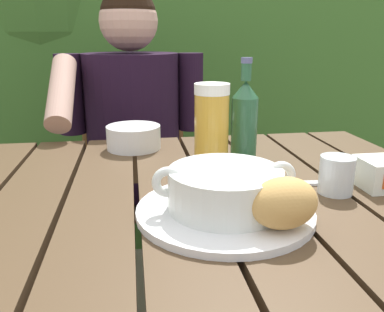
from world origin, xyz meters
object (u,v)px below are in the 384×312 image
object	(u,v)px
bread_roll	(284,203)
diner_bowl	(134,137)
serving_plate	(225,211)
chair_near_diner	(136,187)
beer_glass	(211,128)
water_glass_small	(336,175)
soup_bowl	(225,188)
person_eating	(133,139)
beer_bottle	(244,122)
table_knife	(287,183)

from	to	relation	value
bread_roll	diner_bowl	distance (m)	0.54
serving_plate	diner_bowl	world-z (taller)	diner_bowl
chair_near_diner	beer_glass	xyz separation A→B (m)	(0.16, -0.73, 0.41)
water_glass_small	chair_near_diner	bearing A→B (deg)	111.94
soup_bowl	beer_glass	xyz separation A→B (m)	(0.02, 0.22, 0.05)
person_eating	beer_bottle	bearing A→B (deg)	-64.22
soup_bowl	table_knife	size ratio (longest dim) A/B	1.42
soup_bowl	bread_roll	size ratio (longest dim) A/B	1.95
person_eating	soup_bowl	world-z (taller)	person_eating
water_glass_small	soup_bowl	bearing A→B (deg)	-164.98
diner_bowl	water_glass_small	bearing A→B (deg)	-44.80
serving_plate	bread_roll	world-z (taller)	bread_roll
person_eating	serving_plate	size ratio (longest dim) A/B	4.20
soup_bowl	bread_roll	world-z (taller)	same
person_eating	soup_bowl	distance (m)	0.77
serving_plate	table_knife	bearing A→B (deg)	36.46
chair_near_diner	serving_plate	world-z (taller)	chair_near_diner
serving_plate	soup_bowl	bearing A→B (deg)	-90.00
chair_near_diner	soup_bowl	size ratio (longest dim) A/B	3.84
table_knife	diner_bowl	xyz separation A→B (m)	(-0.29, 0.31, 0.03)
chair_near_diner	diner_bowl	distance (m)	0.64
beer_glass	water_glass_small	world-z (taller)	beer_glass
chair_near_diner	person_eating	xyz separation A→B (m)	(-0.00, -0.20, 0.26)
bread_roll	beer_glass	xyz separation A→B (m)	(-0.05, 0.30, 0.04)
soup_bowl	table_knife	xyz separation A→B (m)	(0.15, 0.11, -0.04)
serving_plate	soup_bowl	xyz separation A→B (m)	(0.00, -0.00, 0.04)
chair_near_diner	person_eating	bearing A→B (deg)	-90.84
beer_glass	diner_bowl	world-z (taller)	beer_glass
serving_plate	beer_glass	size ratio (longest dim) A/B	1.54
chair_near_diner	bread_roll	size ratio (longest dim) A/B	7.50
bread_roll	beer_glass	size ratio (longest dim) A/B	0.64
chair_near_diner	beer_bottle	world-z (taller)	beer_bottle
beer_glass	table_knife	xyz separation A→B (m)	(0.13, -0.11, -0.09)
person_eating	table_knife	world-z (taller)	person_eating
serving_plate	diner_bowl	distance (m)	0.44
chair_near_diner	person_eating	world-z (taller)	person_eating
soup_bowl	serving_plate	bearing A→B (deg)	90.00
diner_bowl	soup_bowl	bearing A→B (deg)	-71.49
bread_roll	person_eating	bearing A→B (deg)	104.15
person_eating	bread_roll	distance (m)	0.86
person_eating	serving_plate	world-z (taller)	person_eating
person_eating	beer_bottle	size ratio (longest dim) A/B	5.12
serving_plate	table_knife	size ratio (longest dim) A/B	1.75
bread_roll	diner_bowl	xyz separation A→B (m)	(-0.21, 0.50, -0.02)
bread_roll	water_glass_small	size ratio (longest dim) A/B	1.71
beer_glass	beer_bottle	size ratio (longest dim) A/B	0.79
beer_bottle	diner_bowl	xyz separation A→B (m)	(-0.24, 0.17, -0.07)
beer_bottle	diner_bowl	bearing A→B (deg)	145.12
water_glass_small	diner_bowl	world-z (taller)	water_glass_small
person_eating	beer_glass	xyz separation A→B (m)	(0.16, -0.53, 0.15)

